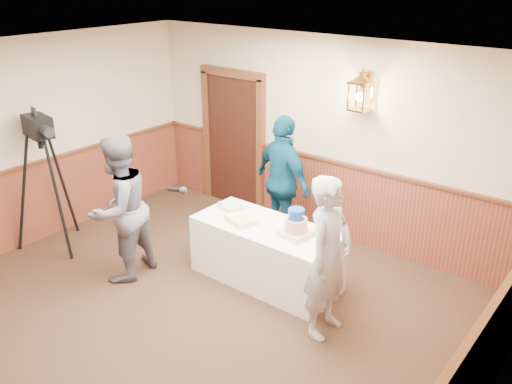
{
  "coord_description": "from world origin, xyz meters",
  "views": [
    {
      "loc": [
        3.72,
        -2.72,
        3.63
      ],
      "look_at": [
        0.23,
        1.7,
        1.25
      ],
      "focal_mm": 38.0,
      "sensor_mm": 36.0,
      "label": 1
    }
  ],
  "objects_px": {
    "sheet_cake_yellow": "(241,220)",
    "interviewer": "(119,209)",
    "sheet_cake_green": "(232,206)",
    "assistant_p": "(283,181)",
    "tv_camera_rig": "(48,191)",
    "display_table": "(266,253)",
    "baker": "(328,258)",
    "tiered_cake": "(296,225)"
  },
  "relations": [
    {
      "from": "sheet_cake_yellow",
      "to": "interviewer",
      "type": "relative_size",
      "value": 0.19
    },
    {
      "from": "sheet_cake_green",
      "to": "sheet_cake_yellow",
      "type": "bearing_deg",
      "value": -33.13
    },
    {
      "from": "sheet_cake_yellow",
      "to": "sheet_cake_green",
      "type": "relative_size",
      "value": 1.19
    },
    {
      "from": "assistant_p",
      "to": "tv_camera_rig",
      "type": "relative_size",
      "value": 0.98
    },
    {
      "from": "sheet_cake_green",
      "to": "display_table",
      "type": "bearing_deg",
      "value": -9.23
    },
    {
      "from": "display_table",
      "to": "assistant_p",
      "type": "height_order",
      "value": "assistant_p"
    },
    {
      "from": "sheet_cake_yellow",
      "to": "baker",
      "type": "height_order",
      "value": "baker"
    },
    {
      "from": "display_table",
      "to": "tv_camera_rig",
      "type": "xyz_separation_m",
      "value": [
        -2.83,
        -1.11,
        0.46
      ]
    },
    {
      "from": "sheet_cake_yellow",
      "to": "tv_camera_rig",
      "type": "xyz_separation_m",
      "value": [
        -2.54,
        -0.99,
        0.05
      ]
    },
    {
      "from": "sheet_cake_yellow",
      "to": "tv_camera_rig",
      "type": "bearing_deg",
      "value": -158.76
    },
    {
      "from": "baker",
      "to": "sheet_cake_green",
      "type": "bearing_deg",
      "value": 71.46
    },
    {
      "from": "sheet_cake_green",
      "to": "tv_camera_rig",
      "type": "relative_size",
      "value": 0.16
    },
    {
      "from": "tiered_cake",
      "to": "tv_camera_rig",
      "type": "distance_m",
      "value": 3.43
    },
    {
      "from": "sheet_cake_yellow",
      "to": "interviewer",
      "type": "distance_m",
      "value": 1.47
    },
    {
      "from": "baker",
      "to": "tv_camera_rig",
      "type": "distance_m",
      "value": 3.99
    },
    {
      "from": "interviewer",
      "to": "sheet_cake_yellow",
      "type": "bearing_deg",
      "value": 119.91
    },
    {
      "from": "sheet_cake_yellow",
      "to": "tv_camera_rig",
      "type": "relative_size",
      "value": 0.19
    },
    {
      "from": "baker",
      "to": "assistant_p",
      "type": "relative_size",
      "value": 0.97
    },
    {
      "from": "display_table",
      "to": "tiered_cake",
      "type": "xyz_separation_m",
      "value": [
        0.42,
        -0.0,
        0.51
      ]
    },
    {
      "from": "tiered_cake",
      "to": "interviewer",
      "type": "relative_size",
      "value": 0.2
    },
    {
      "from": "tiered_cake",
      "to": "tv_camera_rig",
      "type": "bearing_deg",
      "value": -161.1
    },
    {
      "from": "display_table",
      "to": "tv_camera_rig",
      "type": "bearing_deg",
      "value": -158.51
    },
    {
      "from": "sheet_cake_green",
      "to": "tv_camera_rig",
      "type": "bearing_deg",
      "value": -150.97
    },
    {
      "from": "baker",
      "to": "assistant_p",
      "type": "height_order",
      "value": "assistant_p"
    },
    {
      "from": "sheet_cake_green",
      "to": "assistant_p",
      "type": "bearing_deg",
      "value": 76.44
    },
    {
      "from": "display_table",
      "to": "baker",
      "type": "xyz_separation_m",
      "value": [
        1.1,
        -0.41,
        0.51
      ]
    },
    {
      "from": "tiered_cake",
      "to": "interviewer",
      "type": "height_order",
      "value": "interviewer"
    },
    {
      "from": "tiered_cake",
      "to": "sheet_cake_yellow",
      "type": "height_order",
      "value": "tiered_cake"
    },
    {
      "from": "sheet_cake_green",
      "to": "assistant_p",
      "type": "xyz_separation_m",
      "value": [
        0.2,
        0.84,
        0.13
      ]
    },
    {
      "from": "tiered_cake",
      "to": "sheet_cake_yellow",
      "type": "relative_size",
      "value": 1.05
    },
    {
      "from": "display_table",
      "to": "sheet_cake_yellow",
      "type": "distance_m",
      "value": 0.52
    },
    {
      "from": "display_table",
      "to": "sheet_cake_green",
      "type": "xyz_separation_m",
      "value": [
        -0.64,
        0.1,
        0.41
      ]
    },
    {
      "from": "sheet_cake_yellow",
      "to": "interviewer",
      "type": "bearing_deg",
      "value": -143.05
    },
    {
      "from": "display_table",
      "to": "sheet_cake_green",
      "type": "relative_size",
      "value": 6.07
    },
    {
      "from": "display_table",
      "to": "sheet_cake_green",
      "type": "distance_m",
      "value": 0.76
    },
    {
      "from": "display_table",
      "to": "interviewer",
      "type": "bearing_deg",
      "value": -145.37
    },
    {
      "from": "interviewer",
      "to": "baker",
      "type": "distance_m",
      "value": 2.63
    },
    {
      "from": "tiered_cake",
      "to": "interviewer",
      "type": "xyz_separation_m",
      "value": [
        -1.88,
        -1.01,
        0.03
      ]
    },
    {
      "from": "assistant_p",
      "to": "tv_camera_rig",
      "type": "xyz_separation_m",
      "value": [
        -2.39,
        -2.05,
        -0.08
      ]
    },
    {
      "from": "tiered_cake",
      "to": "sheet_cake_green",
      "type": "relative_size",
      "value": 1.25
    },
    {
      "from": "baker",
      "to": "tv_camera_rig",
      "type": "bearing_deg",
      "value": 98.04
    },
    {
      "from": "display_table",
      "to": "tiered_cake",
      "type": "height_order",
      "value": "tiered_cake"
    }
  ]
}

